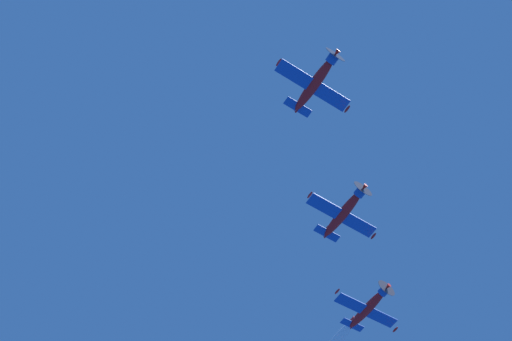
{
  "coord_description": "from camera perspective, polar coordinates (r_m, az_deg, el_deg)",
  "views": [
    {
      "loc": [
        16.49,
        2.26,
        2.06
      ],
      "look_at": [
        -9.65,
        -1.32,
        64.62
      ],
      "focal_mm": 43.31,
      "sensor_mm": 36.0,
      "label": 1
    }
  ],
  "objects": [
    {
      "name": "airplane_right_wingman",
      "position": [
        78.11,
        10.38,
        -12.31
      ],
      "size": [
        7.51,
        7.66,
        2.99
      ],
      "color": "red"
    },
    {
      "name": "airplane_lead",
      "position": [
        65.54,
        5.55,
        8.15
      ],
      "size": [
        7.49,
        7.67,
        2.76
      ],
      "color": "red"
    },
    {
      "name": "airplane_left_wingman",
      "position": [
        69.92,
        8.16,
        -3.81
      ],
      "size": [
        7.47,
        7.69,
        2.7
      ],
      "color": "red"
    }
  ]
}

